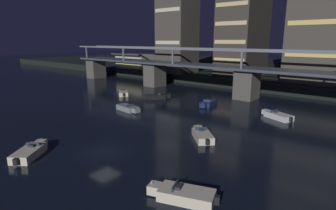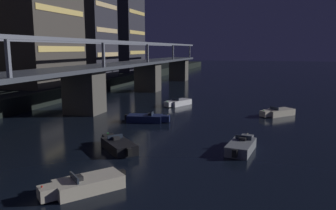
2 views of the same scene
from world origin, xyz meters
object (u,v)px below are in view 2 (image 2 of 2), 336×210
at_px(tower_east_low, 120,22).
at_px(speedboat_far_left, 85,185).
at_px(tower_east_tall, 80,18).
at_px(river_bridge, 84,81).
at_px(speedboat_near_right, 278,112).
at_px(speedboat_far_center, 147,118).
at_px(speedboat_mid_left, 178,103).
at_px(speedboat_near_left, 241,146).
at_px(speedboat_near_center, 118,145).

height_order(tower_east_low, speedboat_far_left, tower_east_low).
relative_size(tower_east_low, speedboat_far_left, 5.71).
bearing_deg(tower_east_tall, river_bridge, -148.63).
relative_size(speedboat_near_right, speedboat_far_center, 0.85).
distance_m(speedboat_near_right, speedboat_mid_left, 14.46).
height_order(tower_east_tall, speedboat_near_right, tower_east_tall).
bearing_deg(speedboat_far_center, speedboat_near_right, -60.75).
relative_size(tower_east_low, speedboat_near_left, 5.01).
xyz_separation_m(speedboat_near_left, speedboat_mid_left, (19.91, 10.70, 0.00)).
xyz_separation_m(tower_east_tall, speedboat_mid_left, (-16.06, -25.50, -14.18)).
xyz_separation_m(tower_east_tall, tower_east_low, (19.78, 0.15, 0.56)).
bearing_deg(speedboat_near_left, speedboat_near_right, -11.41).
xyz_separation_m(river_bridge, tower_east_low, (45.15, 15.62, 11.00)).
height_order(tower_east_low, speedboat_near_right, tower_east_low).
bearing_deg(speedboat_near_center, speedboat_far_left, -168.40).
bearing_deg(speedboat_near_left, tower_east_low, 33.11).
bearing_deg(river_bridge, tower_east_tall, 31.37).
xyz_separation_m(tower_east_low, speedboat_far_center, (-47.75, -25.12, -14.75)).
distance_m(speedboat_near_right, speedboat_far_left, 29.00).
height_order(river_bridge, speedboat_far_center, river_bridge).
height_order(speedboat_near_center, speedboat_near_right, same).
xyz_separation_m(tower_east_tall, speedboat_near_center, (-38.65, -26.39, -14.18)).
distance_m(speedboat_near_center, speedboat_mid_left, 22.60).
xyz_separation_m(tower_east_low, speedboat_near_center, (-58.43, -26.54, -14.75)).
bearing_deg(river_bridge, speedboat_far_center, -105.34).
bearing_deg(tower_east_tall, speedboat_near_right, -116.73).
height_order(speedboat_near_right, speedboat_far_center, same).
relative_size(tower_east_low, speedboat_near_right, 5.93).
bearing_deg(speedboat_far_center, speedboat_mid_left, -2.53).
height_order(tower_east_tall, speedboat_far_center, tower_east_tall).
relative_size(river_bridge, speedboat_near_center, 22.74).
relative_size(river_bridge, speedboat_far_center, 19.33).
xyz_separation_m(tower_east_low, speedboat_near_left, (-55.75, -36.35, -14.75)).
relative_size(speedboat_near_right, speedboat_mid_left, 0.89).
bearing_deg(speedboat_near_left, speedboat_mid_left, 28.26).
distance_m(river_bridge, tower_east_low, 49.02).
distance_m(river_bridge, speedboat_far_center, 10.54).
relative_size(tower_east_tall, speedboat_near_center, 5.65).
bearing_deg(river_bridge, speedboat_mid_left, -47.14).
relative_size(river_bridge, speedboat_near_right, 22.87).
bearing_deg(speedboat_far_center, speedboat_near_left, -125.46).
relative_size(tower_east_tall, tower_east_low, 0.96).
xyz_separation_m(river_bridge, speedboat_near_center, (-13.28, -10.92, -3.75)).
distance_m(speedboat_near_left, speedboat_far_center, 13.78).
relative_size(tower_east_tall, speedboat_far_left, 5.46).
xyz_separation_m(tower_east_tall, speedboat_near_right, (-19.87, -39.45, -14.18)).
bearing_deg(tower_east_tall, speedboat_mid_left, -122.21).
xyz_separation_m(speedboat_near_right, speedboat_far_center, (-8.11, 14.48, 0.00)).
relative_size(speedboat_near_center, speedboat_mid_left, 0.89).
bearing_deg(speedboat_far_center, speedboat_far_left, -170.71).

